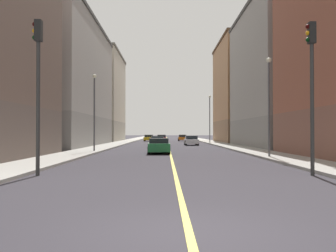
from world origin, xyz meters
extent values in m
plane|color=#2E2B32|center=(0.00, 0.00, 0.00)|extent=(400.00, 400.00, 0.00)
cube|color=#9E9B93|center=(7.67, 49.00, 0.07)|extent=(3.02, 168.00, 0.15)
cube|color=#9E9B93|center=(-7.67, 49.00, 0.07)|extent=(3.02, 168.00, 0.15)
cube|color=#E5D14C|center=(0.00, 49.00, 0.01)|extent=(0.16, 154.00, 0.01)
cube|color=gray|center=(14.29, 37.76, 1.70)|extent=(10.22, 20.29, 3.40)
cube|color=#9E9993|center=(14.29, 37.76, 9.95)|extent=(10.22, 20.29, 13.10)
cube|color=#474442|center=(14.29, 37.76, 16.70)|extent=(10.52, 20.59, 0.40)
cube|color=#8F6B4F|center=(14.29, 58.54, 1.91)|extent=(10.22, 17.78, 3.82)
cube|color=#A8754C|center=(14.29, 58.54, 10.63)|extent=(10.22, 17.78, 13.62)
cube|color=#4B3422|center=(14.29, 58.54, 17.64)|extent=(10.52, 18.08, 0.40)
cube|color=gray|center=(-14.29, 40.76, 1.92)|extent=(10.22, 26.00, 3.84)
cube|color=#9E9993|center=(-14.29, 40.76, 9.77)|extent=(10.22, 26.00, 11.86)
cube|color=#474442|center=(-14.29, 40.76, 15.89)|extent=(10.52, 26.30, 0.40)
cube|color=#9D9688|center=(-14.29, 65.26, 1.90)|extent=(10.22, 18.45, 3.80)
cube|color=#BCB29E|center=(-14.29, 65.26, 10.24)|extent=(10.22, 18.45, 12.87)
cube|color=#545047|center=(-14.29, 65.26, 16.88)|extent=(10.52, 18.75, 0.40)
cylinder|color=#2D2D2D|center=(5.76, 8.75, 2.78)|extent=(0.16, 0.16, 5.57)
cube|color=black|center=(5.76, 8.75, 6.02)|extent=(0.28, 0.32, 0.90)
sphere|color=#320404|center=(5.60, 8.75, 6.29)|extent=(0.20, 0.20, 0.20)
sphere|color=orange|center=(5.60, 8.75, 6.01)|extent=(0.20, 0.20, 0.20)
sphere|color=black|center=(5.60, 8.75, 5.73)|extent=(0.20, 0.20, 0.20)
cylinder|color=#2D2D2D|center=(-5.76, 8.75, 2.82)|extent=(0.16, 0.16, 5.64)
cube|color=black|center=(-5.76, 8.75, 6.09)|extent=(0.28, 0.32, 0.90)
sphere|color=#320404|center=(-5.92, 8.75, 6.36)|extent=(0.20, 0.20, 0.20)
sphere|color=orange|center=(-5.92, 8.75, 6.08)|extent=(0.20, 0.20, 0.20)
sphere|color=black|center=(-5.92, 8.75, 5.80)|extent=(0.20, 0.20, 0.20)
cylinder|color=#4C4C51|center=(6.76, 18.75, 3.41)|extent=(0.14, 0.14, 6.51)
sphere|color=#EAEACC|center=(6.76, 18.75, 6.81)|extent=(0.36, 0.36, 0.36)
cylinder|color=#4C4C51|center=(-6.76, 26.22, 3.40)|extent=(0.14, 0.14, 6.51)
sphere|color=#EAEACC|center=(-6.76, 26.22, 6.81)|extent=(0.36, 0.36, 0.36)
cylinder|color=#4C4C51|center=(6.76, 52.80, 3.78)|extent=(0.14, 0.14, 7.25)
sphere|color=#EAEACC|center=(6.76, 52.80, 7.55)|extent=(0.36, 0.36, 0.36)
cube|color=#196670|center=(-1.46, 41.46, 0.54)|extent=(1.85, 4.20, 0.63)
cube|color=black|center=(-1.46, 41.51, 1.07)|extent=(1.60, 1.86, 0.43)
cylinder|color=black|center=(-2.25, 42.77, 0.32)|extent=(0.23, 0.64, 0.64)
cylinder|color=black|center=(-0.63, 42.74, 0.32)|extent=(0.23, 0.64, 0.64)
cylinder|color=black|center=(-2.30, 40.18, 0.32)|extent=(0.23, 0.64, 0.64)
cylinder|color=black|center=(-0.67, 40.16, 0.32)|extent=(0.23, 0.64, 0.64)
cube|color=orange|center=(3.12, 69.22, 0.51)|extent=(1.72, 4.11, 0.57)
cube|color=black|center=(3.12, 69.16, 1.03)|extent=(1.51, 2.05, 0.48)
cylinder|color=black|center=(2.34, 70.49, 0.32)|extent=(0.22, 0.64, 0.64)
cylinder|color=black|center=(3.89, 70.50, 0.32)|extent=(0.22, 0.64, 0.64)
cylinder|color=black|center=(2.34, 67.95, 0.32)|extent=(0.22, 0.64, 0.64)
cylinder|color=black|center=(3.89, 67.95, 0.32)|extent=(0.22, 0.64, 0.64)
cube|color=maroon|center=(-1.14, 63.70, 0.54)|extent=(1.86, 4.50, 0.64)
cube|color=black|center=(-1.15, 63.81, 1.08)|extent=(1.59, 2.10, 0.44)
cylinder|color=black|center=(-1.97, 65.06, 0.32)|extent=(0.24, 0.65, 0.64)
cylinder|color=black|center=(-0.39, 65.10, 0.32)|extent=(0.24, 0.65, 0.64)
cylinder|color=black|center=(-1.90, 62.30, 0.32)|extent=(0.24, 0.65, 0.64)
cylinder|color=black|center=(-0.32, 62.34, 0.32)|extent=(0.24, 0.65, 0.64)
cube|color=gold|center=(-3.71, 67.70, 0.51)|extent=(1.94, 4.42, 0.58)
cube|color=black|center=(-3.71, 67.60, 1.04)|extent=(1.65, 1.96, 0.47)
cylinder|color=black|center=(-4.50, 69.07, 0.32)|extent=(0.24, 0.65, 0.64)
cylinder|color=black|center=(-2.84, 69.03, 0.32)|extent=(0.24, 0.65, 0.64)
cylinder|color=black|center=(-4.58, 66.37, 0.32)|extent=(0.24, 0.65, 0.64)
cylinder|color=black|center=(-2.92, 66.32, 0.32)|extent=(0.24, 0.65, 0.64)
cube|color=white|center=(3.20, 44.63, 0.52)|extent=(1.81, 4.41, 0.61)
cube|color=black|center=(3.20, 44.58, 1.07)|extent=(1.58, 2.25, 0.48)
cylinder|color=black|center=(2.38, 45.99, 0.32)|extent=(0.22, 0.64, 0.64)
cylinder|color=black|center=(4.00, 46.00, 0.32)|extent=(0.22, 0.64, 0.64)
cylinder|color=black|center=(2.40, 43.26, 0.32)|extent=(0.22, 0.64, 0.64)
cylinder|color=black|center=(4.02, 43.27, 0.32)|extent=(0.22, 0.64, 0.64)
cube|color=#1E6B38|center=(-0.99, 24.77, 0.55)|extent=(1.94, 4.52, 0.66)
cube|color=black|center=(-0.99, 24.68, 1.09)|extent=(1.65, 2.14, 0.42)
cylinder|color=black|center=(-1.85, 26.13, 0.32)|extent=(0.24, 0.65, 0.64)
cylinder|color=black|center=(-0.22, 26.18, 0.32)|extent=(0.24, 0.65, 0.64)
cylinder|color=black|center=(-1.76, 23.36, 0.32)|extent=(0.24, 0.65, 0.64)
cylinder|color=black|center=(-0.12, 23.42, 0.32)|extent=(0.24, 0.65, 0.64)
camera|label=1|loc=(-0.43, -6.75, 1.83)|focal=39.56mm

